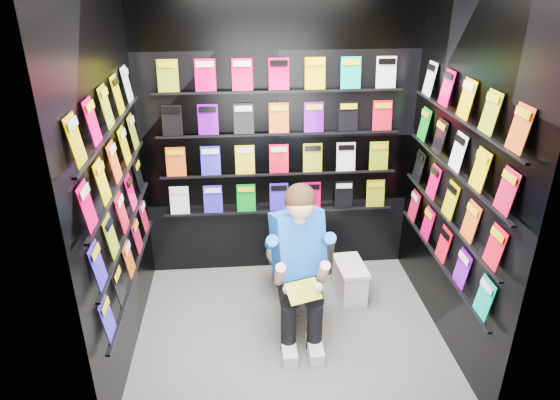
{
  "coord_description": "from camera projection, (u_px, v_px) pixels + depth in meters",
  "views": [
    {
      "loc": [
        -0.35,
        -3.16,
        2.64
      ],
      "look_at": [
        -0.06,
        0.15,
        1.1
      ],
      "focal_mm": 32.0,
      "sensor_mm": 36.0,
      "label": 1
    }
  ],
  "objects": [
    {
      "name": "reader",
      "position": [
        298.0,
        244.0,
        3.75
      ],
      "size": [
        0.71,
        0.87,
        1.37
      ],
      "primitive_type": null,
      "rotation": [
        0.0,
        0.0,
        0.31
      ],
      "color": "#0846BF",
      "rests_on": "toilet"
    },
    {
      "name": "comics_back",
      "position": [
        279.0,
        139.0,
        4.32
      ],
      "size": [
        2.1,
        0.06,
        1.37
      ],
      "primitive_type": null,
      "color": "#EB5716",
      "rests_on": "wall_back"
    },
    {
      "name": "comics_right",
      "position": [
        454.0,
        176.0,
        3.54
      ],
      "size": [
        0.06,
        1.7,
        1.37
      ],
      "primitive_type": null,
      "color": "#EB5716",
      "rests_on": "wall_right"
    },
    {
      "name": "wall_right",
      "position": [
        458.0,
        177.0,
        3.54
      ],
      "size": [
        0.04,
        2.0,
        2.6
      ],
      "primitive_type": "cube",
      "color": "black",
      "rests_on": "floor"
    },
    {
      "name": "held_comic",
      "position": [
        303.0,
        291.0,
        3.51
      ],
      "size": [
        0.27,
        0.21,
        0.1
      ],
      "primitive_type": "cube",
      "rotation": [
        -0.96,
        0.0,
        0.31
      ],
      "color": "green",
      "rests_on": "reader"
    },
    {
      "name": "longbox",
      "position": [
        350.0,
        281.0,
        4.39
      ],
      "size": [
        0.24,
        0.41,
        0.29
      ],
      "primitive_type": "cube",
      "rotation": [
        0.0,
        0.0,
        0.07
      ],
      "color": "silver",
      "rests_on": "floor"
    },
    {
      "name": "wall_front",
      "position": [
        311.0,
        259.0,
        2.55
      ],
      "size": [
        2.4,
        0.04,
        2.6
      ],
      "primitive_type": "cube",
      "color": "black",
      "rests_on": "floor"
    },
    {
      "name": "wall_left",
      "position": [
        114.0,
        189.0,
        3.36
      ],
      "size": [
        0.04,
        2.0,
        2.6
      ],
      "primitive_type": "cube",
      "color": "black",
      "rests_on": "floor"
    },
    {
      "name": "longbox_lid",
      "position": [
        351.0,
        266.0,
        4.32
      ],
      "size": [
        0.26,
        0.43,
        0.03
      ],
      "primitive_type": "cube",
      "rotation": [
        0.0,
        0.0,
        0.07
      ],
      "color": "silver",
      "rests_on": "longbox"
    },
    {
      "name": "toilet",
      "position": [
        292.0,
        262.0,
        4.26
      ],
      "size": [
        0.63,
        0.84,
        0.73
      ],
      "primitive_type": "imported",
      "rotation": [
        0.0,
        0.0,
        3.45
      ],
      "color": "white",
      "rests_on": "floor"
    },
    {
      "name": "wall_back",
      "position": [
        279.0,
        138.0,
        4.35
      ],
      "size": [
        2.4,
        0.04,
        2.6
      ],
      "primitive_type": "cube",
      "color": "black",
      "rests_on": "floor"
    },
    {
      "name": "comics_left",
      "position": [
        118.0,
        188.0,
        3.36
      ],
      "size": [
        0.06,
        1.7,
        1.37
      ],
      "primitive_type": null,
      "color": "#EB5716",
      "rests_on": "wall_left"
    },
    {
      "name": "floor",
      "position": [
        289.0,
        332.0,
        4.0
      ],
      "size": [
        2.4,
        2.4,
        0.0
      ],
      "primitive_type": "plane",
      "color": "slate",
      "rests_on": "ground"
    }
  ]
}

